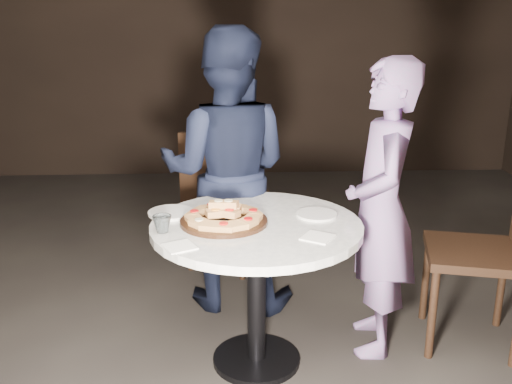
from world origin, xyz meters
TOP-DOWN VIEW (x-y plane):
  - floor at (0.00, 0.00)m, footprint 7.00×7.00m
  - table at (0.13, -0.03)m, footprint 1.27×1.27m
  - serving_board at (-0.02, -0.03)m, footprint 0.48×0.48m
  - focaccia_pile at (-0.02, -0.03)m, footprint 0.35×0.35m
  - plate_left at (-0.27, 0.11)m, footprint 0.24×0.24m
  - plate_right at (0.41, 0.06)m, footprint 0.25×0.25m
  - water_glass at (-0.28, -0.13)m, footprint 0.10×0.10m
  - napkin_near at (-0.20, -0.30)m, footprint 0.16×0.16m
  - napkin_far at (0.37, -0.22)m, footprint 0.16×0.16m
  - chair_far at (-0.05, 1.05)m, footprint 0.58×0.59m
  - chair_right at (1.31, 0.09)m, footprint 0.57×0.56m
  - diner_navy at (-0.01, 0.61)m, footprint 0.84×0.71m
  - diner_teal at (0.73, 0.11)m, footprint 0.41×0.56m

SIDE VIEW (x-z plane):
  - floor at x=0.00m, z-range 0.00..0.00m
  - chair_far at x=-0.05m, z-range 0.07..1.00m
  - chair_right at x=1.31m, z-range 0.07..1.05m
  - table at x=0.13m, z-range 0.22..0.94m
  - napkin_near at x=-0.20m, z-range 0.72..0.72m
  - napkin_far at x=0.37m, z-range 0.72..0.72m
  - diner_teal at x=0.73m, z-range 0.00..1.44m
  - plate_right at x=0.41m, z-range 0.72..0.73m
  - plate_left at x=-0.27m, z-range 0.72..0.73m
  - serving_board at x=-0.02m, z-range 0.72..0.73m
  - water_glass at x=-0.28m, z-range 0.72..0.79m
  - focaccia_pile at x=-0.02m, z-range 0.71..0.81m
  - diner_navy at x=-0.01m, z-range 0.00..1.57m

